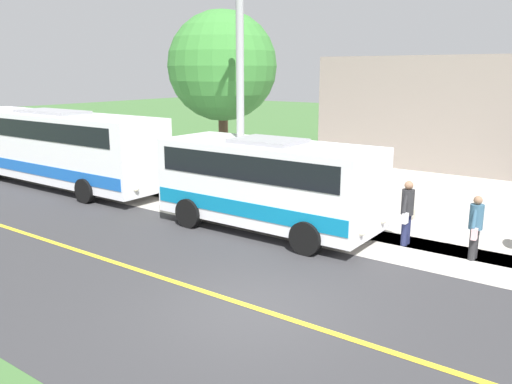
{
  "coord_description": "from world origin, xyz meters",
  "views": [
    {
      "loc": [
        7.8,
        5.68,
        4.69
      ],
      "look_at": [
        -3.5,
        -2.51,
        1.4
      ],
      "focal_mm": 36.41,
      "sensor_mm": 36.0,
      "label": 1
    }
  ],
  "objects": [
    {
      "name": "tree_curbside",
      "position": [
        -7.4,
        -6.87,
        4.81
      ],
      "size": [
        4.02,
        4.02,
        6.85
      ],
      "color": "brown",
      "rests_on": "ground"
    },
    {
      "name": "shuttle_bus_front",
      "position": [
        -4.54,
        -2.83,
        1.51
      ],
      "size": [
        2.74,
        6.77,
        2.74
      ],
      "color": "white",
      "rests_on": "ground"
    },
    {
      "name": "street_light_pole",
      "position": [
        -4.86,
        -4.2,
        3.95
      ],
      "size": [
        1.97,
        0.24,
        7.1
      ],
      "color": "#9E9EA3",
      "rests_on": "ground"
    },
    {
      "name": "road_centre_line",
      "position": [
        0.0,
        0.0,
        0.01
      ],
      "size": [
        0.16,
        100.0,
        0.0
      ],
      "primitive_type": "cube",
      "color": "gold",
      "rests_on": "ground"
    },
    {
      "name": "transit_bus_rear",
      "position": [
        -4.48,
        -13.43,
        1.71
      ],
      "size": [
        2.62,
        11.24,
        3.11
      ],
      "color": "white",
      "rests_on": "ground"
    },
    {
      "name": "sidewalk",
      "position": [
        -5.2,
        0.0,
        0.0
      ],
      "size": [
        2.4,
        100.0,
        0.01
      ],
      "primitive_type": "cube",
      "color": "#B2ADA3",
      "rests_on": "ground"
    },
    {
      "name": "road_surface",
      "position": [
        0.0,
        0.0,
        0.0
      ],
      "size": [
        8.0,
        100.0,
        0.01
      ],
      "primitive_type": "cube",
      "color": "#333335",
      "rests_on": "ground"
    },
    {
      "name": "pedestrian_waiting",
      "position": [
        -5.6,
        1.04,
        0.97
      ],
      "size": [
        0.72,
        0.34,
        1.79
      ],
      "color": "#1E2347",
      "rests_on": "ground"
    },
    {
      "name": "ground_plane",
      "position": [
        0.0,
        0.0,
        0.0
      ],
      "size": [
        120.0,
        120.0,
        0.0
      ],
      "primitive_type": "plane",
      "color": "#3D6633"
    },
    {
      "name": "pedestrian_with_bags",
      "position": [
        -5.53,
        2.83,
        0.88
      ],
      "size": [
        0.72,
        0.34,
        1.65
      ],
      "color": "#262628",
      "rests_on": "ground"
    }
  ]
}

